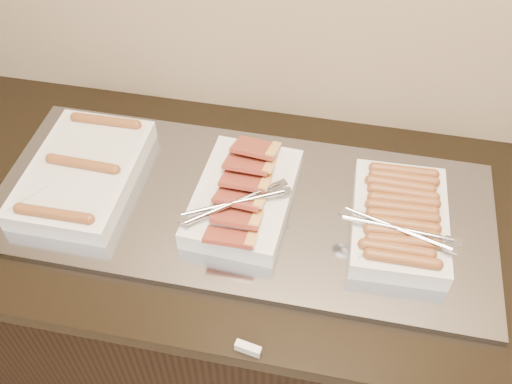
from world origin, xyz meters
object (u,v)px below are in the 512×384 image
(warming_tray, at_px, (241,206))
(dish_center, at_px, (243,196))
(counter, at_px, (245,303))
(dish_right, at_px, (400,219))
(dish_left, at_px, (83,172))

(warming_tray, relative_size, dish_center, 3.39)
(counter, relative_size, dish_right, 6.30)
(dish_left, relative_size, dish_center, 1.07)
(dish_right, bearing_deg, dish_left, 177.65)
(dish_right, bearing_deg, warming_tray, 177.30)
(dish_left, height_order, dish_right, dish_right)
(dish_left, bearing_deg, dish_center, -0.68)
(counter, relative_size, warming_tray, 1.72)
(dish_right, bearing_deg, counter, 177.30)
(counter, distance_m, dish_right, 0.62)
(dish_left, bearing_deg, dish_right, -0.33)
(warming_tray, height_order, dish_center, dish_center)
(counter, bearing_deg, warming_tray, 180.00)
(counter, relative_size, dish_center, 5.81)
(dish_left, distance_m, dish_right, 0.77)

